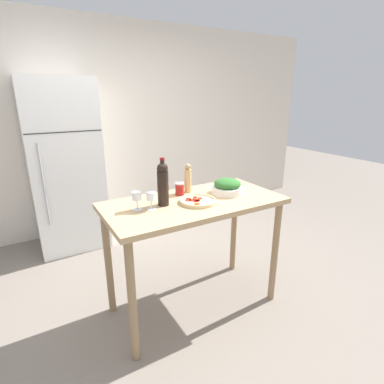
{
  "coord_description": "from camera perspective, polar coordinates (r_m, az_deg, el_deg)",
  "views": [
    {
      "loc": [
        -1.1,
        -1.85,
        1.72
      ],
      "look_at": [
        0.0,
        0.03,
        1.01
      ],
      "focal_mm": 28.0,
      "sensor_mm": 36.0,
      "label": 1
    }
  ],
  "objects": [
    {
      "name": "wine_glass_far",
      "position": [
        2.11,
        -10.5,
        -1.0
      ],
      "size": [
        0.07,
        0.07,
        0.13
      ],
      "color": "silver",
      "rests_on": "prep_counter"
    },
    {
      "name": "salad_bowl",
      "position": [
        2.45,
        6.74,
        1.0
      ],
      "size": [
        0.26,
        0.26,
        0.13
      ],
      "color": "white",
      "rests_on": "prep_counter"
    },
    {
      "name": "ground_plane",
      "position": [
        2.75,
        0.38,
        -20.51
      ],
      "size": [
        14.0,
        14.0,
        0.0
      ],
      "primitive_type": "plane",
      "color": "slate"
    },
    {
      "name": "refrigerator",
      "position": [
        3.65,
        -23.02,
        4.45
      ],
      "size": [
        0.74,
        0.66,
        1.89
      ],
      "color": "white",
      "rests_on": "ground_plane"
    },
    {
      "name": "salt_canister",
      "position": [
        2.4,
        -2.37,
        0.63
      ],
      "size": [
        0.07,
        0.07,
        0.1
      ],
      "color": "#B2231E",
      "rests_on": "prep_counter"
    },
    {
      "name": "wine_glass_near",
      "position": [
        2.1,
        -7.82,
        -0.99
      ],
      "size": [
        0.07,
        0.07,
        0.13
      ],
      "color": "silver",
      "rests_on": "prep_counter"
    },
    {
      "name": "homemade_pizza",
      "position": [
        2.24,
        1.13,
        -1.69
      ],
      "size": [
        0.28,
        0.28,
        0.03
      ],
      "color": "#DBC189",
      "rests_on": "prep_counter"
    },
    {
      "name": "wine_bottle",
      "position": [
        2.16,
        -5.57,
        1.7
      ],
      "size": [
        0.08,
        0.08,
        0.35
      ],
      "color": "black",
      "rests_on": "prep_counter"
    },
    {
      "name": "prep_counter",
      "position": [
        2.33,
        0.42,
        -4.68
      ],
      "size": [
        1.37,
        0.67,
        0.95
      ],
      "color": "tan",
      "rests_on": "ground_plane"
    },
    {
      "name": "pepper_mill",
      "position": [
        2.45,
        -0.8,
        2.57
      ],
      "size": [
        0.06,
        0.06,
        0.24
      ],
      "color": "tan",
      "rests_on": "prep_counter"
    },
    {
      "name": "wall_back",
      "position": [
        4.08,
        -14.86,
        11.66
      ],
      "size": [
        6.4,
        0.06,
        2.6
      ],
      "color": "silver",
      "rests_on": "ground_plane"
    }
  ]
}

